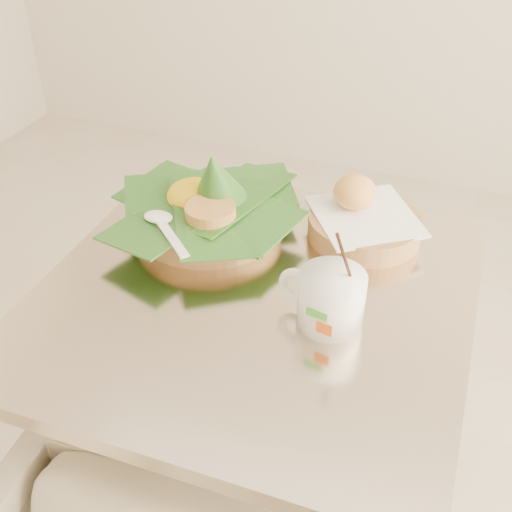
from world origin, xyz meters
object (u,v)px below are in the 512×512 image
(cafe_table, at_px, (255,383))
(bread_basket, at_px, (363,220))
(coffee_mug, at_px, (330,297))
(rice_basket, at_px, (208,206))

(cafe_table, height_order, bread_basket, bread_basket)
(bread_basket, xyz_separation_m, coffee_mug, (0.01, -0.25, 0.02))
(bread_basket, relative_size, coffee_mug, 1.39)
(bread_basket, height_order, coffee_mug, coffee_mug)
(cafe_table, height_order, coffee_mug, coffee_mug)
(cafe_table, distance_m, bread_basket, 0.36)
(cafe_table, xyz_separation_m, coffee_mug, (0.13, -0.03, 0.27))
(rice_basket, bearing_deg, cafe_table, -44.46)
(coffee_mug, bearing_deg, bread_basket, 91.78)
(bread_basket, bearing_deg, rice_basket, -164.01)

